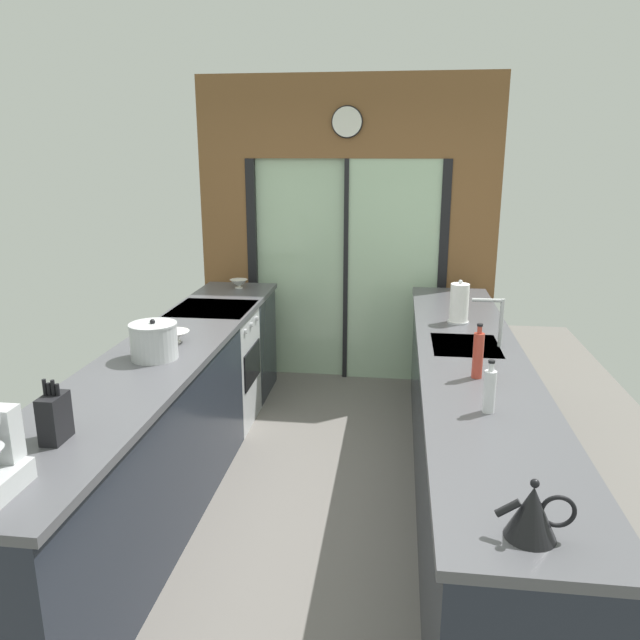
{
  "coord_description": "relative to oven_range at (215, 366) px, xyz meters",
  "views": [
    {
      "loc": [
        0.46,
        -3.11,
        2.06
      ],
      "look_at": [
        -0.05,
        0.88,
        0.96
      ],
      "focal_mm": 34.66,
      "sensor_mm": 36.0,
      "label": 1
    }
  ],
  "objects": [
    {
      "name": "stock_pot",
      "position": [
        0.02,
        -1.18,
        0.57
      ],
      "size": [
        0.27,
        0.27,
        0.23
      ],
      "color": "#B7BABC",
      "rests_on": "left_counter_run"
    },
    {
      "name": "sink_faucet",
      "position": [
        1.97,
        -0.7,
        0.66
      ],
      "size": [
        0.19,
        0.02,
        0.29
      ],
      "color": "#B7BABC",
      "rests_on": "right_counter_run"
    },
    {
      "name": "soap_bottle_far",
      "position": [
        1.8,
        -1.26,
        0.59
      ],
      "size": [
        0.05,
        0.05,
        0.29
      ],
      "color": "#B23D2D",
      "rests_on": "right_counter_run"
    },
    {
      "name": "mixing_bowl_near",
      "position": [
        0.02,
        -0.87,
        0.5
      ],
      "size": [
        0.19,
        0.19,
        0.07
      ],
      "color": "silver",
      "rests_on": "left_counter_run"
    },
    {
      "name": "back_wall_unit",
      "position": [
        0.91,
        1.15,
        1.07
      ],
      "size": [
        2.64,
        0.12,
        2.7
      ],
      "color": "brown",
      "rests_on": "ground_plane"
    },
    {
      "name": "paper_towel_roll",
      "position": [
        1.8,
        -0.18,
        0.6
      ],
      "size": [
        0.15,
        0.15,
        0.3
      ],
      "color": "#B7BABC",
      "rests_on": "right_counter_run"
    },
    {
      "name": "kettle",
      "position": [
        1.8,
        -2.65,
        0.55
      ],
      "size": [
        0.24,
        0.16,
        0.2
      ],
      "color": "black",
      "rests_on": "right_counter_run"
    },
    {
      "name": "knife_block",
      "position": [
        0.02,
        -2.22,
        0.57
      ],
      "size": [
        0.08,
        0.14,
        0.26
      ],
      "color": "black",
      "rests_on": "left_counter_run"
    },
    {
      "name": "soap_bottle_near",
      "position": [
        1.8,
        -1.71,
        0.57
      ],
      "size": [
        0.05,
        0.05,
        0.25
      ],
      "color": "silver",
      "rests_on": "right_counter_run"
    },
    {
      "name": "left_counter_run",
      "position": [
        -0.0,
        -1.12,
        0.01
      ],
      "size": [
        0.62,
        3.8,
        0.92
      ],
      "color": "#1E232D",
      "rests_on": "ground_plane"
    },
    {
      "name": "oven_range",
      "position": [
        0.0,
        0.0,
        0.0
      ],
      "size": [
        0.6,
        0.6,
        0.92
      ],
      "color": "#B7BABC",
      "rests_on": "ground_plane"
    },
    {
      "name": "ground_plane",
      "position": [
        0.91,
        -0.65,
        -0.47
      ],
      "size": [
        5.04,
        7.6,
        0.02
      ],
      "primitive_type": "cube",
      "color": "slate"
    },
    {
      "name": "mixing_bowl_far",
      "position": [
        0.02,
        0.72,
        0.5
      ],
      "size": [
        0.15,
        0.15,
        0.07
      ],
      "color": "silver",
      "rests_on": "left_counter_run"
    },
    {
      "name": "right_counter_run",
      "position": [
        1.82,
        -0.95,
        0.01
      ],
      "size": [
        0.62,
        3.8,
        0.92
      ],
      "color": "#1E232D",
      "rests_on": "ground_plane"
    }
  ]
}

